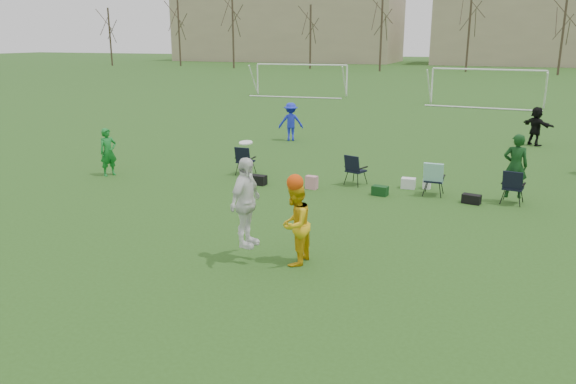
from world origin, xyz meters
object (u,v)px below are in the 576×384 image
at_px(fielder_green_near, 108,152).
at_px(goal_left, 301,71).
at_px(fielder_blue, 291,122).
at_px(goal_mid, 488,77).
at_px(fielder_black, 536,126).
at_px(center_contest, 270,213).

height_order(fielder_green_near, goal_left, goal_left).
bearing_deg(fielder_blue, goal_left, -95.38).
relative_size(fielder_blue, goal_left, 0.23).
relative_size(goal_left, goal_mid, 1.00).
height_order(fielder_green_near, goal_mid, goal_mid).
bearing_deg(fielder_black, goal_left, -1.62).
bearing_deg(center_contest, goal_mid, 84.39).
xyz_separation_m(fielder_green_near, center_contest, (7.97, -5.05, 0.28)).
bearing_deg(goal_mid, fielder_blue, -109.93).
bearing_deg(fielder_blue, center_contest, 85.29).
xyz_separation_m(goal_left, goal_mid, (14.00, -2.00, 0.00)).
distance_m(fielder_blue, goal_left, 20.26).
distance_m(fielder_green_near, fielder_blue, 9.02).
bearing_deg(fielder_green_near, fielder_blue, 4.94).
bearing_deg(goal_left, fielder_blue, -76.66).
bearing_deg(fielder_blue, goal_mid, -137.66).
relative_size(fielder_blue, center_contest, 0.67).
xyz_separation_m(fielder_black, goal_mid, (-2.56, 14.53, 1.10)).
distance_m(fielder_green_near, center_contest, 9.44).
height_order(fielder_black, goal_mid, goal_mid).
bearing_deg(goal_left, center_contest, -76.38).
bearing_deg(goal_left, fielder_black, -49.96).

